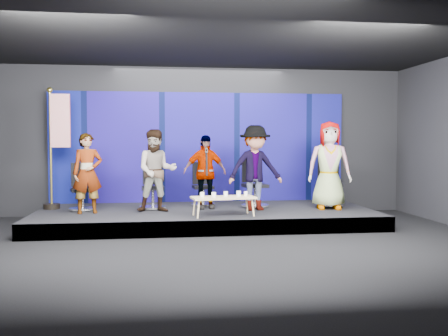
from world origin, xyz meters
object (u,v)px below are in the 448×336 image
Objects in this scene: panelist_b at (157,171)px; flag_stand at (57,145)px; chair_d at (254,191)px; mug_a at (202,195)px; panelist_c at (205,172)px; panelist_a at (87,173)px; mug_b at (214,195)px; chair_b at (153,193)px; chair_c at (203,191)px; panelist_e at (329,165)px; mug_e at (246,193)px; mug_c at (226,194)px; chair_e at (329,189)px; mug_d at (239,194)px; chair_a at (82,195)px; panelist_d at (255,168)px; coffee_table at (223,198)px.

panelist_b is 2.29m from flag_stand.
chair_d reaches higher than mug_a.
panelist_c is (1.02, 0.38, -0.06)m from panelist_b.
mug_b is at bearing -32.48° from panelist_a.
chair_b is 1.07× the size of chair_c.
panelist_e is 2.07m from mug_e.
mug_b reaches higher than mug_c.
chair_e is at bearing 5.83° from panelist_b.
panelist_c is 3.20m from flag_stand.
mug_d is at bearing 17.24° from mug_b.
chair_a is 11.62× the size of mug_e.
panelist_b reaches higher than mug_a.
panelist_e is (5.20, -0.44, 0.61)m from chair_a.
panelist_c is at bearing 126.03° from mug_e.
panelist_a is at bearing -179.92° from panelist_b.
chair_c is at bearing 7.26° from panelist_a.
chair_a reaches higher than mug_c.
panelist_d is at bearing -6.86° from flag_stand.
panelist_a is 1.37m from panelist_b.
coffee_table is (2.65, -0.71, -0.46)m from panelist_a.
coffee_table is (0.26, -1.62, 0.03)m from chair_c.
panelist_e is at bearing -100.46° from chair_e.
chair_d is at bearing 55.93° from mug_c.
mug_a is 0.93× the size of mug_d.
panelist_e reaches higher than chair_c.
mug_e is (0.46, 0.13, 0.07)m from coffee_table.
panelist_b is at bearing 155.81° from mug_d.
panelist_e is at bearing 16.08° from mug_c.
chair_e is at bearing 27.43° from mug_e.
panelist_e reaches higher than coffee_table.
mug_a is 0.72m from mug_d.
chair_c is at bearing 101.59° from mug_c.
mug_c is (0.31, -1.05, -0.36)m from panelist_c.
panelist_b is 16.69× the size of mug_b.
chair_d reaches higher than mug_b.
chair_e reaches higher than mug_c.
chair_e reaches higher than mug_d.
panelist_e is (-0.18, -0.48, 0.55)m from chair_e.
panelist_d reaches higher than mug_e.
mug_b is at bearing -143.88° from chair_e.
mug_a reaches higher than coffee_table.
mug_c is (-0.79, -1.17, 0.06)m from chair_d.
chair_d is 12.85× the size of mug_e.
chair_b is 10.70× the size of mug_a.
panelist_e reaches higher than chair_b.
mug_e is (1.74, -0.61, -0.43)m from panelist_b.
mug_d is at bearing -129.98° from panelist_d.
mug_b is at bearing -145.01° from panelist_d.
chair_b is at bearing 173.17° from chair_d.
panelist_d is 1.61m from panelist_e.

